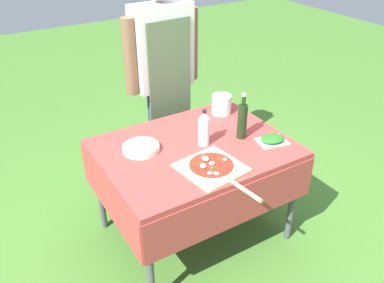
# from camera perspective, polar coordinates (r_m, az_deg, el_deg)

# --- Properties ---
(ground_plane) EXTENTS (12.00, 12.00, 0.00)m
(ground_plane) POSITION_cam_1_polar(r_m,az_deg,el_deg) (3.04, 0.32, -12.54)
(ground_plane) COLOR #477A2D
(prep_table) EXTENTS (1.21, 0.93, 0.74)m
(prep_table) POSITION_cam_1_polar(r_m,az_deg,el_deg) (2.63, 0.36, -2.15)
(prep_table) COLOR #A83D38
(prep_table) RESTS_ON ground
(person_cook) EXTENTS (0.63, 0.23, 1.67)m
(person_cook) POSITION_cam_1_polar(r_m,az_deg,el_deg) (3.14, -4.10, 10.32)
(person_cook) COLOR #333D56
(person_cook) RESTS_ON ground
(pizza_on_peel) EXTENTS (0.38, 0.59, 0.05)m
(pizza_on_peel) POSITION_cam_1_polar(r_m,az_deg,el_deg) (2.36, 2.91, -3.67)
(pizza_on_peel) COLOR #D1B27F
(pizza_on_peel) RESTS_ON prep_table
(oil_bottle) EXTENTS (0.06, 0.06, 0.31)m
(oil_bottle) POSITION_cam_1_polar(r_m,az_deg,el_deg) (2.64, 7.06, 2.95)
(oil_bottle) COLOR black
(oil_bottle) RESTS_ON prep_table
(water_bottle) EXTENTS (0.07, 0.07, 0.25)m
(water_bottle) POSITION_cam_1_polar(r_m,az_deg,el_deg) (2.55, 1.70, 1.85)
(water_bottle) COLOR silver
(water_bottle) RESTS_ON prep_table
(herb_container) EXTENTS (0.21, 0.18, 0.04)m
(herb_container) POSITION_cam_1_polar(r_m,az_deg,el_deg) (2.67, 11.21, 0.33)
(herb_container) COLOR silver
(herb_container) RESTS_ON prep_table
(mixing_tub) EXTENTS (0.14, 0.14, 0.14)m
(mixing_tub) POSITION_cam_1_polar(r_m,az_deg,el_deg) (2.97, 4.17, 5.23)
(mixing_tub) COLOR silver
(mixing_tub) RESTS_ON prep_table
(plate_stack) EXTENTS (0.23, 0.23, 0.03)m
(plate_stack) POSITION_cam_1_polar(r_m,az_deg,el_deg) (2.56, -7.15, -0.89)
(plate_stack) COLOR beige
(plate_stack) RESTS_ON prep_table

